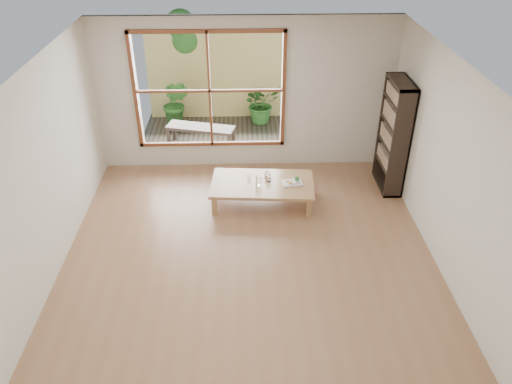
# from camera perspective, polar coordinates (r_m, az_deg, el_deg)

# --- Properties ---
(ground) EXTENTS (5.00, 5.00, 0.00)m
(ground) POSITION_cam_1_polar(r_m,az_deg,el_deg) (7.01, -0.78, -6.39)
(ground) COLOR #9B704D
(ground) RESTS_ON ground
(low_table) EXTENTS (1.65, 1.01, 0.35)m
(low_table) POSITION_cam_1_polar(r_m,az_deg,el_deg) (7.80, 0.73, 0.80)
(low_table) COLOR #AA8352
(low_table) RESTS_ON ground
(floor_cushion) EXTENTS (0.58, 0.58, 0.08)m
(floor_cushion) POSITION_cam_1_polar(r_m,az_deg,el_deg) (8.36, -0.91, 0.97)
(floor_cushion) COLOR white
(floor_cushion) RESTS_ON ground
(bookshelf) EXTENTS (0.29, 0.82, 1.82)m
(bookshelf) POSITION_cam_1_polar(r_m,az_deg,el_deg) (8.26, 15.45, 6.19)
(bookshelf) COLOR black
(bookshelf) RESTS_ON ground
(glass_tall) EXTENTS (0.08, 0.08, 0.16)m
(glass_tall) POSITION_cam_1_polar(r_m,az_deg,el_deg) (7.68, 0.28, 1.30)
(glass_tall) COLOR silver
(glass_tall) RESTS_ON low_table
(glass_mid) EXTENTS (0.07, 0.07, 0.10)m
(glass_mid) POSITION_cam_1_polar(r_m,az_deg,el_deg) (7.79, 1.46, 1.55)
(glass_mid) COLOR silver
(glass_mid) RESTS_ON low_table
(glass_short) EXTENTS (0.08, 0.08, 0.10)m
(glass_short) POSITION_cam_1_polar(r_m,az_deg,el_deg) (7.89, 1.29, 1.96)
(glass_short) COLOR silver
(glass_short) RESTS_ON low_table
(glass_small) EXTENTS (0.06, 0.06, 0.07)m
(glass_small) POSITION_cam_1_polar(r_m,az_deg,el_deg) (7.87, -0.78, 1.74)
(glass_small) COLOR silver
(glass_small) RESTS_ON low_table
(food_tray) EXTENTS (0.33, 0.25, 0.10)m
(food_tray) POSITION_cam_1_polar(r_m,az_deg,el_deg) (7.79, 4.25, 1.19)
(food_tray) COLOR white
(food_tray) RESTS_ON low_table
(deck) EXTENTS (2.80, 2.00, 0.05)m
(deck) POSITION_cam_1_polar(r_m,az_deg,el_deg) (10.05, -4.62, 6.27)
(deck) COLOR #363027
(deck) RESTS_ON ground
(garden_bench) EXTENTS (1.33, 0.69, 0.40)m
(garden_bench) POSITION_cam_1_polar(r_m,az_deg,el_deg) (9.53, -6.35, 7.12)
(garden_bench) COLOR black
(garden_bench) RESTS_ON deck
(bamboo_fence) EXTENTS (2.80, 0.06, 1.80)m
(bamboo_fence) POSITION_cam_1_polar(r_m,az_deg,el_deg) (10.64, -4.63, 12.99)
(bamboo_fence) COLOR #D1C26B
(bamboo_fence) RESTS_ON ground
(shrub_right) EXTENTS (0.92, 0.87, 0.82)m
(shrub_right) POSITION_cam_1_polar(r_m,az_deg,el_deg) (10.49, 0.64, 10.10)
(shrub_right) COLOR #316726
(shrub_right) RESTS_ON deck
(shrub_left) EXTENTS (0.68, 0.62, 1.00)m
(shrub_left) POSITION_cam_1_polar(r_m,az_deg,el_deg) (10.37, -9.15, 9.95)
(shrub_left) COLOR #316726
(shrub_left) RESTS_ON deck
(garden_tree) EXTENTS (1.04, 0.85, 2.22)m
(garden_tree) POSITION_cam_1_polar(r_m,az_deg,el_deg) (10.77, -8.50, 17.03)
(garden_tree) COLOR #4C3D2D
(garden_tree) RESTS_ON ground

